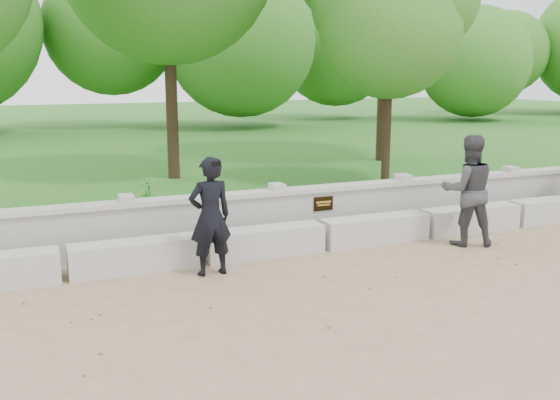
# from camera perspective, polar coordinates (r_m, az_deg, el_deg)

# --- Properties ---
(ground) EXTENTS (80.00, 80.00, 0.00)m
(ground) POSITION_cam_1_polar(r_m,az_deg,el_deg) (8.69, 9.44, -7.64)
(ground) COLOR tan
(ground) RESTS_ON ground
(lawn) EXTENTS (40.00, 22.00, 0.25)m
(lawn) POSITION_cam_1_polar(r_m,az_deg,el_deg) (21.55, -10.61, 4.25)
(lawn) COLOR #2E5820
(lawn) RESTS_ON ground
(concrete_bench) EXTENTS (11.90, 0.45, 0.45)m
(concrete_bench) POSITION_cam_1_polar(r_m,az_deg,el_deg) (10.20, 3.85, -3.25)
(concrete_bench) COLOR beige
(concrete_bench) RESTS_ON ground
(parapet_wall) EXTENTS (12.50, 0.35, 0.90)m
(parapet_wall) POSITION_cam_1_polar(r_m,az_deg,el_deg) (10.76, 2.21, -1.13)
(parapet_wall) COLOR #B3B1A9
(parapet_wall) RESTS_ON ground
(man_main) EXTENTS (0.65, 0.58, 1.70)m
(man_main) POSITION_cam_1_polar(r_m,az_deg,el_deg) (8.81, -6.41, -1.51)
(man_main) COLOR black
(man_main) RESTS_ON ground
(visitor_left) EXTENTS (1.09, 0.98, 1.84)m
(visitor_left) POSITION_cam_1_polar(r_m,az_deg,el_deg) (10.74, 16.83, 0.84)
(visitor_left) COLOR #38393D
(visitor_left) RESTS_ON ground
(tree_near_right) EXTENTS (3.24, 3.24, 5.45)m
(tree_near_right) POSITION_cam_1_polar(r_m,az_deg,el_deg) (14.63, 10.08, 16.32)
(tree_near_right) COLOR #382619
(tree_near_right) RESTS_ON lawn
(shrub_a) EXTENTS (0.41, 0.38, 0.65)m
(shrub_a) POSITION_cam_1_polar(r_m,az_deg,el_deg) (11.11, -7.07, -0.23)
(shrub_a) COLOR #34872E
(shrub_a) RESTS_ON lawn
(shrub_b) EXTENTS (0.42, 0.43, 0.61)m
(shrub_b) POSITION_cam_1_polar(r_m,az_deg,el_deg) (12.99, 12.49, 1.23)
(shrub_b) COLOR #34872E
(shrub_b) RESTS_ON lawn
(shrub_d) EXTENTS (0.42, 0.43, 0.57)m
(shrub_d) POSITION_cam_1_polar(r_m,az_deg,el_deg) (12.38, -11.95, 0.68)
(shrub_d) COLOR #34872E
(shrub_d) RESTS_ON lawn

